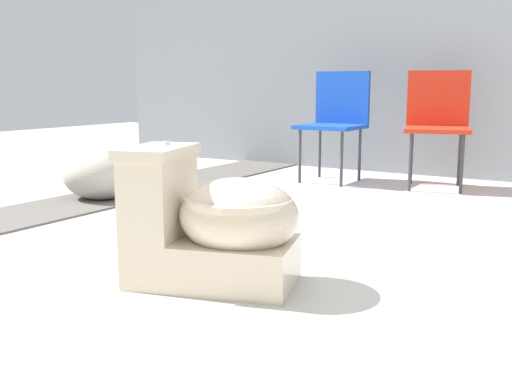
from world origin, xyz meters
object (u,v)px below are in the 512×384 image
object	(u,v)px
toilet	(214,226)
boulder_near	(102,174)
folding_chair_middle	(438,116)
folding_chair_left	(336,114)

from	to	relation	value
toilet	boulder_near	bearing A→B (deg)	131.20
toilet	folding_chair_middle	size ratio (longest dim) A/B	0.85
toilet	folding_chair_middle	distance (m)	2.64
folding_chair_left	boulder_near	size ratio (longest dim) A/B	1.67
folding_chair_left	folding_chair_middle	world-z (taller)	same
folding_chair_left	folding_chair_middle	bearing A→B (deg)	99.00
toilet	folding_chair_middle	bearing A→B (deg)	70.97
folding_chair_left	boulder_near	xyz separation A→B (m)	(-0.94, -1.53, -0.35)
toilet	folding_chair_left	xyz separation A→B (m)	(-0.65, 2.51, 0.29)
toilet	boulder_near	xyz separation A→B (m)	(-1.59, 0.98, -0.06)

